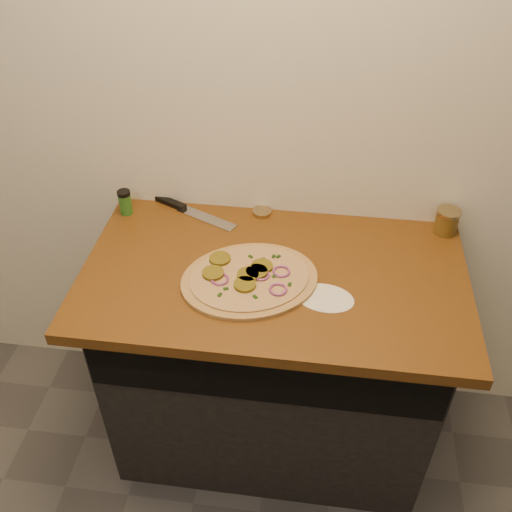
# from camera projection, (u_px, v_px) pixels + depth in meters

# --- Properties ---
(cabinet) EXTENTS (1.10, 0.60, 0.86)m
(cabinet) POSITION_uv_depth(u_px,v_px,m) (272.00, 362.00, 2.10)
(cabinet) COLOR black
(cabinet) RESTS_ON ground
(countertop) EXTENTS (1.20, 0.70, 0.04)m
(countertop) POSITION_uv_depth(u_px,v_px,m) (274.00, 276.00, 1.79)
(countertop) COLOR brown
(countertop) RESTS_ON cabinet
(pizza) EXTENTS (0.53, 0.53, 0.03)m
(pizza) POSITION_uv_depth(u_px,v_px,m) (249.00, 278.00, 1.73)
(pizza) COLOR tan
(pizza) RESTS_ON countertop
(chefs_knife) EXTENTS (0.32, 0.17, 0.02)m
(chefs_knife) POSITION_uv_depth(u_px,v_px,m) (187.00, 210.00, 2.02)
(chefs_knife) COLOR #B7BAC1
(chefs_knife) RESTS_ON countertop
(mason_jar_lid) EXTENTS (0.09, 0.09, 0.01)m
(mason_jar_lid) POSITION_uv_depth(u_px,v_px,m) (262.00, 212.00, 2.01)
(mason_jar_lid) COLOR tan
(mason_jar_lid) RESTS_ON countertop
(salsa_jar) EXTENTS (0.08, 0.08, 0.09)m
(salsa_jar) POSITION_uv_depth(u_px,v_px,m) (447.00, 221.00, 1.90)
(salsa_jar) COLOR maroon
(salsa_jar) RESTS_ON countertop
(spice_shaker) EXTENTS (0.05, 0.05, 0.09)m
(spice_shaker) POSITION_uv_depth(u_px,v_px,m) (125.00, 202.00, 1.99)
(spice_shaker) COLOR #2D6720
(spice_shaker) RESTS_ON countertop
(flour_spill) EXTENTS (0.20, 0.20, 0.00)m
(flour_spill) POSITION_uv_depth(u_px,v_px,m) (325.00, 298.00, 1.68)
(flour_spill) COLOR silver
(flour_spill) RESTS_ON countertop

